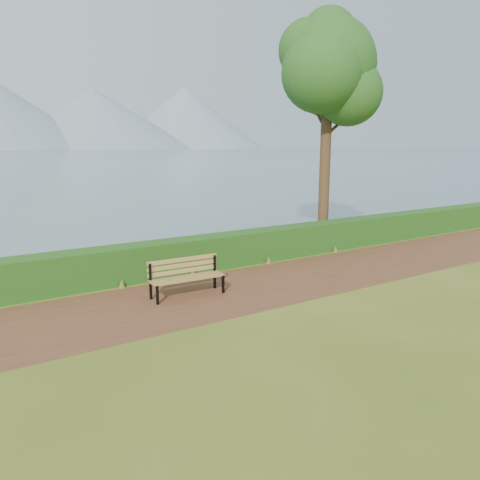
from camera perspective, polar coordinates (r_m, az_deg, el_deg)
ground at (r=12.46m, az=3.13°, el=-5.88°), size 140.00×140.00×0.00m
path at (r=12.69m, az=2.34°, el=-5.52°), size 40.00×3.40×0.01m
hedge at (r=14.44m, az=-2.89°, el=-1.38°), size 32.00×0.85×1.00m
bench at (r=11.80m, az=-6.63°, el=-4.18°), size 1.91×0.64×0.95m
tree at (r=18.08m, az=10.74°, el=19.68°), size 4.15×3.64×8.53m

